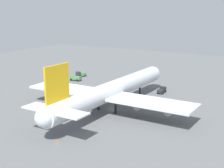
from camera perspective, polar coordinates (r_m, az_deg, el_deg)
The scene contains 7 objects.
ground_plane at distance 105.02m, azimuth 0.00°, elevation -4.39°, with size 267.20×267.20×0.00m, color slate.
cargo_airplane at distance 102.92m, azimuth -0.14°, elevation -1.23°, with size 66.80×56.28×18.38m.
maintenance_van at distance 125.36m, azimuth 8.74°, elevation -1.07°, with size 5.41×2.84×2.03m.
baggage_tug at distance 145.19m, azimuth -6.45°, elevation 1.06°, with size 3.03×5.29×2.09m.
fuel_truck at distance 153.22m, azimuth -5.53°, elevation 1.75°, with size 5.14×3.89×2.47m.
safety_cone_nose at distance 131.38m, azimuth 6.07°, elevation -0.62°, with size 0.52×0.52×0.74m, color orange.
safety_cone_tail at distance 80.41m, azimuth -9.48°, elevation -10.05°, with size 0.56×0.56×0.80m, color orange.
Camera 1 is at (-85.01, -52.52, 32.31)m, focal length 52.10 mm.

